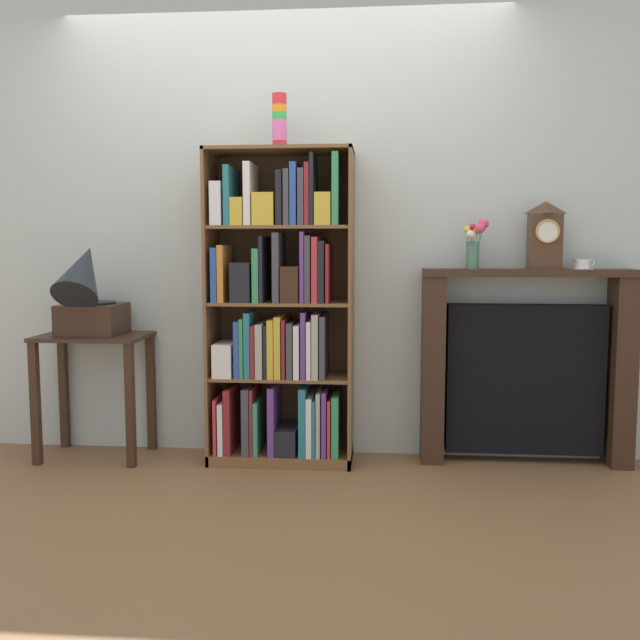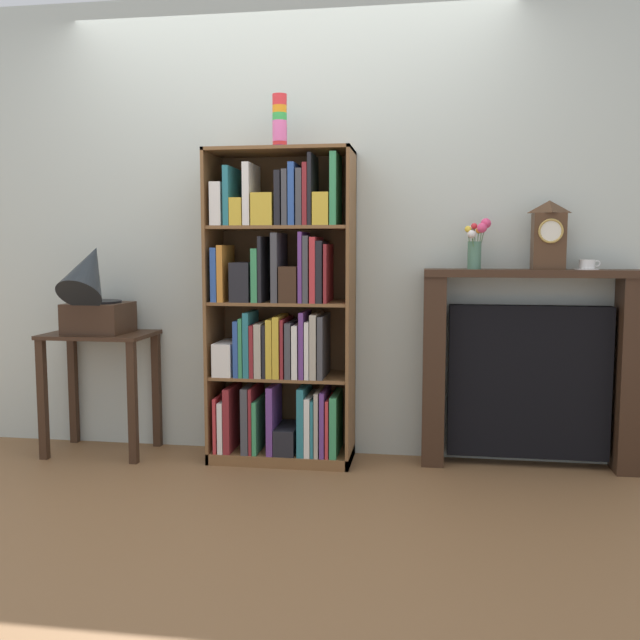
{
  "view_description": "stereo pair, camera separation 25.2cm",
  "coord_description": "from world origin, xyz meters",
  "px_view_note": "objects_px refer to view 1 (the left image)",
  "views": [
    {
      "loc": [
        0.55,
        -3.75,
        1.2
      ],
      "look_at": [
        0.22,
        0.06,
        0.79
      ],
      "focal_mm": 39.31,
      "sensor_mm": 36.0,
      "label": 1
    },
    {
      "loc": [
        0.8,
        -3.72,
        1.2
      ],
      "look_at": [
        0.22,
        0.06,
        0.79
      ],
      "focal_mm": 39.31,
      "sensor_mm": 36.0,
      "label": 2
    }
  ],
  "objects_px": {
    "cup_stack": "(280,121)",
    "gramophone": "(87,293)",
    "side_table_left": "(94,367)",
    "teacup_with_saucer": "(582,265)",
    "bookshelf": "(280,321)",
    "fireplace_mantel": "(525,368)",
    "mantel_clock": "(545,235)",
    "flower_vase": "(474,244)"
  },
  "relations": [
    {
      "from": "side_table_left",
      "to": "mantel_clock",
      "type": "distance_m",
      "value": 2.59
    },
    {
      "from": "cup_stack",
      "to": "mantel_clock",
      "type": "relative_size",
      "value": 0.8
    },
    {
      "from": "gramophone",
      "to": "flower_vase",
      "type": "height_order",
      "value": "flower_vase"
    },
    {
      "from": "gramophone",
      "to": "fireplace_mantel",
      "type": "relative_size",
      "value": 0.5
    },
    {
      "from": "bookshelf",
      "to": "flower_vase",
      "type": "relative_size",
      "value": 6.34
    },
    {
      "from": "mantel_clock",
      "to": "side_table_left",
      "type": "bearing_deg",
      "value": -177.89
    },
    {
      "from": "side_table_left",
      "to": "mantel_clock",
      "type": "bearing_deg",
      "value": 2.11
    },
    {
      "from": "cup_stack",
      "to": "bookshelf",
      "type": "bearing_deg",
      "value": 133.4
    },
    {
      "from": "side_table_left",
      "to": "flower_vase",
      "type": "bearing_deg",
      "value": 2.38
    },
    {
      "from": "flower_vase",
      "to": "teacup_with_saucer",
      "type": "bearing_deg",
      "value": 0.65
    },
    {
      "from": "teacup_with_saucer",
      "to": "cup_stack",
      "type": "bearing_deg",
      "value": -177.0
    },
    {
      "from": "bookshelf",
      "to": "teacup_with_saucer",
      "type": "distance_m",
      "value": 1.66
    },
    {
      "from": "cup_stack",
      "to": "fireplace_mantel",
      "type": "xyz_separation_m",
      "value": [
        1.34,
        0.1,
        -1.33
      ]
    },
    {
      "from": "mantel_clock",
      "to": "teacup_with_saucer",
      "type": "relative_size",
      "value": 2.78
    },
    {
      "from": "gramophone",
      "to": "side_table_left",
      "type": "bearing_deg",
      "value": 90.0
    },
    {
      "from": "gramophone",
      "to": "teacup_with_saucer",
      "type": "bearing_deg",
      "value": 3.3
    },
    {
      "from": "bookshelf",
      "to": "cup_stack",
      "type": "relative_size",
      "value": 5.96
    },
    {
      "from": "bookshelf",
      "to": "teacup_with_saucer",
      "type": "relative_size",
      "value": 13.24
    },
    {
      "from": "cup_stack",
      "to": "mantel_clock",
      "type": "distance_m",
      "value": 1.54
    },
    {
      "from": "cup_stack",
      "to": "flower_vase",
      "type": "height_order",
      "value": "cup_stack"
    },
    {
      "from": "bookshelf",
      "to": "teacup_with_saucer",
      "type": "height_order",
      "value": "bookshelf"
    },
    {
      "from": "mantel_clock",
      "to": "teacup_with_saucer",
      "type": "height_order",
      "value": "mantel_clock"
    },
    {
      "from": "cup_stack",
      "to": "gramophone",
      "type": "relative_size",
      "value": 0.5
    },
    {
      "from": "gramophone",
      "to": "mantel_clock",
      "type": "distance_m",
      "value": 2.51
    },
    {
      "from": "fireplace_mantel",
      "to": "mantel_clock",
      "type": "bearing_deg",
      "value": -15.32
    },
    {
      "from": "mantel_clock",
      "to": "bookshelf",
      "type": "bearing_deg",
      "value": -176.93
    },
    {
      "from": "bookshelf",
      "to": "teacup_with_saucer",
      "type": "bearing_deg",
      "value": 2.77
    },
    {
      "from": "cup_stack",
      "to": "side_table_left",
      "type": "bearing_deg",
      "value": -179.51
    },
    {
      "from": "side_table_left",
      "to": "fireplace_mantel",
      "type": "height_order",
      "value": "fireplace_mantel"
    },
    {
      "from": "cup_stack",
      "to": "side_table_left",
      "type": "distance_m",
      "value": 1.71
    },
    {
      "from": "bookshelf",
      "to": "side_table_left",
      "type": "xyz_separation_m",
      "value": [
        -1.06,
        -0.02,
        -0.27
      ]
    },
    {
      "from": "cup_stack",
      "to": "teacup_with_saucer",
      "type": "bearing_deg",
      "value": 3.0
    },
    {
      "from": "side_table_left",
      "to": "teacup_with_saucer",
      "type": "xyz_separation_m",
      "value": [
        2.68,
        0.09,
        0.58
      ]
    },
    {
      "from": "side_table_left",
      "to": "fireplace_mantel",
      "type": "bearing_deg",
      "value": 2.69
    },
    {
      "from": "bookshelf",
      "to": "mantel_clock",
      "type": "height_order",
      "value": "bookshelf"
    },
    {
      "from": "cup_stack",
      "to": "fireplace_mantel",
      "type": "distance_m",
      "value": 1.89
    },
    {
      "from": "cup_stack",
      "to": "side_table_left",
      "type": "xyz_separation_m",
      "value": [
        -1.07,
        -0.01,
        -1.34
      ]
    },
    {
      "from": "fireplace_mantel",
      "to": "cup_stack",
      "type": "bearing_deg",
      "value": -175.57
    },
    {
      "from": "cup_stack",
      "to": "flower_vase",
      "type": "relative_size",
      "value": 1.06
    },
    {
      "from": "bookshelf",
      "to": "cup_stack",
      "type": "height_order",
      "value": "cup_stack"
    },
    {
      "from": "cup_stack",
      "to": "gramophone",
      "type": "xyz_separation_m",
      "value": [
        -1.07,
        -0.07,
        -0.92
      ]
    },
    {
      "from": "fireplace_mantel",
      "to": "teacup_with_saucer",
      "type": "height_order",
      "value": "teacup_with_saucer"
    }
  ]
}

